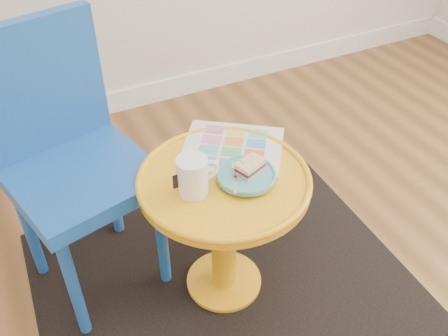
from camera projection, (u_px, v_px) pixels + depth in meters
name	position (u px, v px, depth m)	size (l,w,h in m)	color
room_walls	(6.00, 282.00, 1.76)	(4.00, 4.00, 4.00)	silver
rug	(224.00, 282.00, 1.83)	(1.30, 1.10, 0.01)	black
side_table	(224.00, 212.00, 1.60)	(0.53, 0.53, 0.50)	#F4A614
chair	(67.00, 151.00, 1.56)	(0.50, 0.50, 0.93)	#1A53AB
newspaper	(232.00, 147.00, 1.63)	(0.32, 0.27, 0.01)	silver
mug	(193.00, 175.00, 1.42)	(0.13, 0.09, 0.12)	white
plate	(246.00, 176.00, 1.49)	(0.18, 0.18, 0.02)	#4FA3A8
cake_slice	(250.00, 166.00, 1.48)	(0.10, 0.08, 0.04)	#D3BC8C
fork	(235.00, 176.00, 1.48)	(0.08, 0.13, 0.00)	silver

